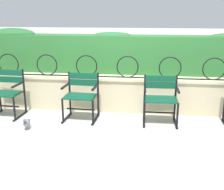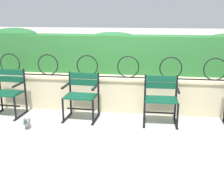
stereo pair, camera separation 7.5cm
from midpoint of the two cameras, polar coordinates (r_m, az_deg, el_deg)
ground_plane at (r=4.93m, az=0.22°, el=-6.56°), size 60.00×60.00×0.00m
stone_wall at (r=5.71m, az=1.57°, el=0.34°), size 7.44×0.41×0.68m
iron_arch_fence at (r=5.54m, az=-0.25°, el=5.40°), size 6.90×0.02×0.42m
hedge_row at (r=6.00m, az=1.65°, el=8.36°), size 7.29×0.54×0.89m
park_chair_leftmost at (r=5.77m, az=-19.46°, el=0.76°), size 0.59×0.55×0.86m
park_chair_centre_left at (r=5.27m, az=-5.58°, el=0.15°), size 0.61×0.55×0.83m
park_chair_centre_right at (r=5.13m, az=10.02°, el=-0.49°), size 0.61×0.53×0.82m
pigeon_near_chairs at (r=5.07m, az=-16.07°, el=-5.22°), size 0.13×0.29×0.22m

